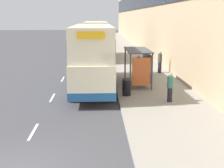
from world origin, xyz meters
TOP-DOWN VIEW (x-y plane):
  - pavement at (6.50, 38.50)m, footprint 5.00×93.00m
  - lane_mark_0 at (0.00, 3.56)m, footprint 0.12×2.00m
  - lane_mark_1 at (0.00, 9.35)m, footprint 0.12×2.00m
  - lane_mark_2 at (0.00, 15.14)m, footprint 0.12×2.00m
  - lane_mark_3 at (0.00, 20.92)m, footprint 0.12×2.00m
  - lane_mark_4 at (0.00, 26.71)m, footprint 0.12×2.00m
  - lane_mark_5 at (0.00, 32.50)m, footprint 0.12×2.00m
  - lane_mark_6 at (0.00, 38.28)m, footprint 0.12×2.00m
  - lane_mark_7 at (0.00, 44.07)m, footprint 0.12×2.00m
  - bus_shelter at (5.77, 12.06)m, footprint 1.60×4.20m
  - double_decker_bus_near at (2.47, 11.78)m, footprint 2.85×10.54m
  - double_decker_bus_ahead at (2.59, 27.03)m, footprint 2.85×10.57m
  - car_0 at (2.95, 54.08)m, footprint 2.09×4.05m
  - car_1 at (2.64, 38.08)m, footprint 1.99×4.00m
  - car_2 at (2.71, 47.96)m, footprint 1.93×3.88m
  - pedestrian_at_shelter at (6.86, 7.65)m, footprint 0.34×0.34m
  - pedestrian_1 at (8.10, 16.95)m, footprint 0.37×0.37m
  - pedestrian_2 at (6.19, 16.19)m, footprint 0.33×0.33m
  - litter_bin at (4.55, 9.22)m, footprint 0.55×0.55m

SIDE VIEW (x-z plane):
  - lane_mark_0 at x=0.00m, z-range 0.00..0.01m
  - lane_mark_1 at x=0.00m, z-range 0.00..0.01m
  - lane_mark_2 at x=0.00m, z-range 0.00..0.01m
  - lane_mark_3 at x=0.00m, z-range 0.00..0.01m
  - lane_mark_4 at x=0.00m, z-range 0.00..0.01m
  - lane_mark_5 at x=0.00m, z-range 0.00..0.01m
  - lane_mark_6 at x=0.00m, z-range 0.00..0.01m
  - lane_mark_7 at x=0.00m, z-range 0.00..0.01m
  - pavement at x=6.50m, z-range 0.00..0.14m
  - litter_bin at x=4.55m, z-range 0.14..1.19m
  - car_0 at x=2.95m, z-range -0.01..1.77m
  - car_2 at x=2.71m, z-range -0.02..1.81m
  - car_1 at x=2.64m, z-range -0.02..1.82m
  - pedestrian_2 at x=6.19m, z-range 0.16..1.83m
  - pedestrian_at_shelter at x=6.86m, z-range 0.16..1.86m
  - pedestrian_1 at x=8.10m, z-range 0.16..2.03m
  - bus_shelter at x=5.77m, z-range 0.64..3.12m
  - double_decker_bus_near at x=2.47m, z-range 0.13..4.43m
  - double_decker_bus_ahead at x=2.59m, z-range 0.13..4.43m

